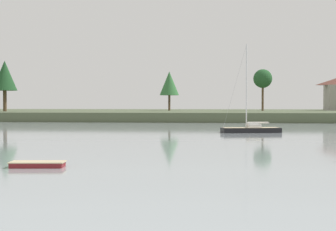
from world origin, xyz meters
TOP-DOWN VIEW (x-y plane):
  - far_shore_bank at (0.00, 100.16)m, footprint 189.33×53.46m
  - sailboat_black at (12.97, 47.17)m, footprint 6.37×3.12m
  - dinghy_maroon at (1.19, 17.05)m, footprint 2.69×1.39m
  - shore_tree_inland_c at (-1.06, 99.57)m, footprint 4.09×4.09m
  - shore_tree_far_right at (18.23, 98.46)m, footprint 3.84×3.84m
  - shore_tree_left_mid at (-30.61, 84.96)m, footprint 4.57×4.57m

SIDE VIEW (x-z plane):
  - dinghy_maroon at x=1.19m, z-range -0.09..0.29m
  - sailboat_black at x=12.97m, z-range -4.59..4.98m
  - far_shore_bank at x=0.00m, z-range 0.00..1.56m
  - shore_tree_inland_c at x=-1.06m, z-range 3.14..11.36m
  - shore_tree_far_right at x=18.23m, z-range 3.82..12.30m
  - shore_tree_left_mid at x=-30.61m, z-range 3.45..12.97m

